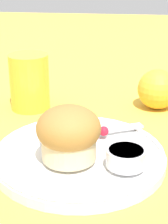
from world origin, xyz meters
TOP-DOWN VIEW (x-y plane):
  - ground_plane at (0.00, 0.00)m, footprint 3.00×3.00m
  - plate at (-0.01, -0.02)m, footprint 0.25×0.25m
  - muffin at (-0.02, -0.04)m, footprint 0.09×0.09m
  - cream_ramekin at (0.06, -0.05)m, footprint 0.05×0.05m
  - berry_pair at (0.02, 0.03)m, footprint 0.03×0.02m
  - butter_knife at (0.01, 0.04)m, footprint 0.16×0.09m
  - orange_fruit at (0.11, 0.21)m, footprint 0.08×0.08m
  - juice_glass at (-0.13, 0.18)m, footprint 0.08×0.08m

SIDE VIEW (x-z plane):
  - ground_plane at x=0.00m, z-range 0.00..0.00m
  - plate at x=-0.01m, z-range 0.00..0.02m
  - butter_knife at x=0.01m, z-range 0.02..0.02m
  - berry_pair at x=0.02m, z-range 0.02..0.04m
  - cream_ramekin at x=0.06m, z-range 0.02..0.04m
  - orange_fruit at x=0.11m, z-range 0.00..0.08m
  - juice_glass at x=-0.13m, z-range 0.00..0.11m
  - muffin at x=-0.02m, z-range 0.02..0.09m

